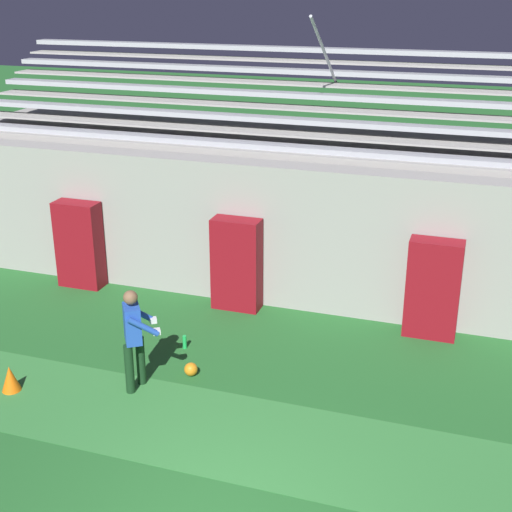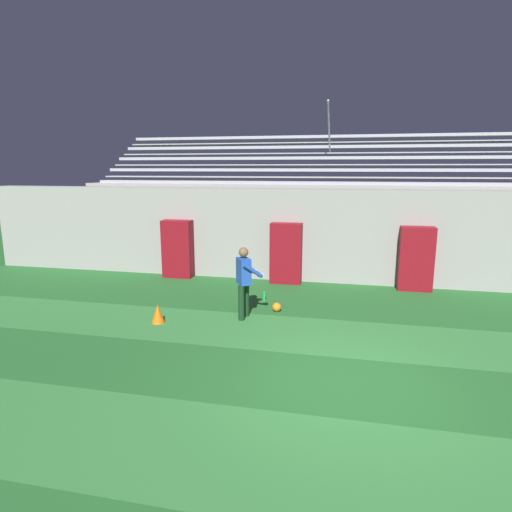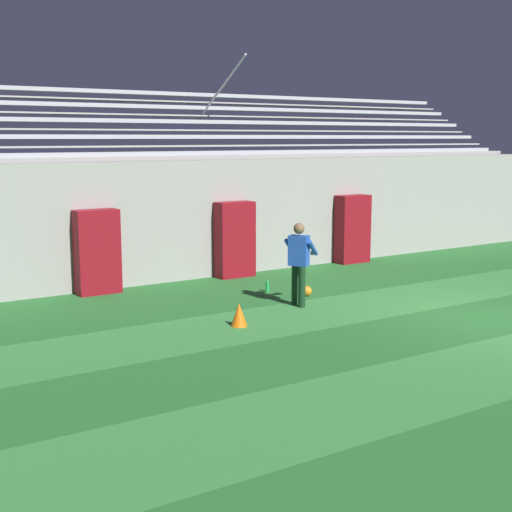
% 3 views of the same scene
% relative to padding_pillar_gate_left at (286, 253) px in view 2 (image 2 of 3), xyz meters
% --- Properties ---
extents(ground_plane, '(80.00, 80.00, 0.00)m').
position_rel_padding_pillar_gate_left_xyz_m(ground_plane, '(1.85, -5.95, -0.91)').
color(ground_plane, '#236028').
extents(turf_stripe_mid, '(28.00, 2.00, 0.01)m').
position_rel_padding_pillar_gate_left_xyz_m(turf_stripe_mid, '(1.85, -7.96, -0.91)').
color(turf_stripe_mid, '#337A38').
rests_on(turf_stripe_mid, ground).
extents(turf_stripe_far, '(28.00, 2.00, 0.01)m').
position_rel_padding_pillar_gate_left_xyz_m(turf_stripe_far, '(1.85, -3.97, -0.91)').
color(turf_stripe_far, '#337A38').
rests_on(turf_stripe_far, ground).
extents(back_wall, '(24.00, 0.60, 2.80)m').
position_rel_padding_pillar_gate_left_xyz_m(back_wall, '(1.85, 0.55, 0.49)').
color(back_wall, '#999691').
rests_on(back_wall, ground).
extents(padding_pillar_gate_left, '(0.93, 0.44, 1.82)m').
position_rel_padding_pillar_gate_left_xyz_m(padding_pillar_gate_left, '(0.00, 0.00, 0.00)').
color(padding_pillar_gate_left, maroon).
rests_on(padding_pillar_gate_left, ground).
extents(padding_pillar_gate_right, '(0.93, 0.44, 1.82)m').
position_rel_padding_pillar_gate_left_xyz_m(padding_pillar_gate_right, '(3.69, 0.00, 0.00)').
color(padding_pillar_gate_right, maroon).
rests_on(padding_pillar_gate_right, ground).
extents(padding_pillar_far_left, '(0.93, 0.44, 1.82)m').
position_rel_padding_pillar_gate_left_xyz_m(padding_pillar_far_left, '(-3.45, 0.00, 0.00)').
color(padding_pillar_far_left, maroon).
rests_on(padding_pillar_far_left, ground).
extents(bleacher_stand, '(18.00, 4.05, 5.43)m').
position_rel_padding_pillar_gate_left_xyz_m(bleacher_stand, '(1.85, 2.89, 0.60)').
color(bleacher_stand, '#999691').
rests_on(bleacher_stand, ground).
extents(goalkeeper, '(0.71, 0.74, 1.67)m').
position_rel_padding_pillar_gate_left_xyz_m(goalkeeper, '(-0.49, -3.27, 0.05)').
color(goalkeeper, '#143319').
rests_on(goalkeeper, ground).
extents(soccer_ball, '(0.22, 0.22, 0.22)m').
position_rel_padding_pillar_gate_left_xyz_m(soccer_ball, '(0.17, -2.67, -0.80)').
color(soccer_ball, orange).
rests_on(soccer_ball, ground).
extents(traffic_cone, '(0.30, 0.30, 0.42)m').
position_rel_padding_pillar_gate_left_xyz_m(traffic_cone, '(-2.32, -3.98, -0.70)').
color(traffic_cone, orange).
rests_on(traffic_cone, ground).
extents(water_bottle, '(0.07, 0.07, 0.24)m').
position_rel_padding_pillar_gate_left_xyz_m(water_bottle, '(-0.30, -1.86, -0.79)').
color(water_bottle, green).
rests_on(water_bottle, ground).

